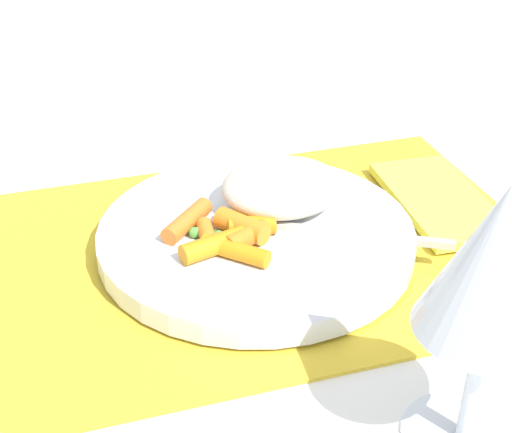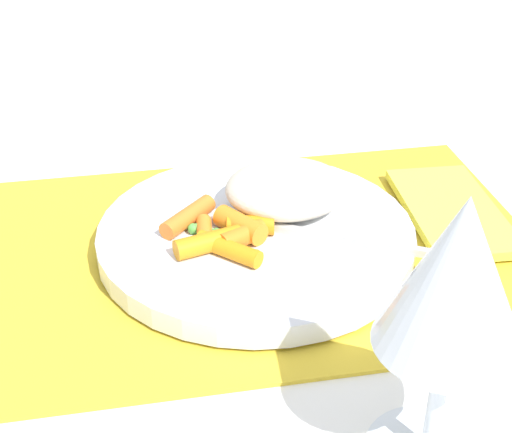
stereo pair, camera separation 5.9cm
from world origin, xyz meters
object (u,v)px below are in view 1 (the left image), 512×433
Objects in this scene: rice_mound at (282,187)px; fork at (305,229)px; plate at (256,237)px; napkin at (439,200)px; wine_glass at (496,268)px; carrot_portion at (226,234)px.

rice_mound reaches higher than fork.
napkin is at bearing -174.34° from plate.
wine_glass is at bearing 96.74° from fork.
rice_mound is at bearing -146.04° from carrot_portion.
plate is 0.05m from rice_mound.
wine_glass reaches higher than fork.
carrot_portion reaches higher than fork.
rice_mound reaches higher than napkin.
fork is (-0.03, 0.02, 0.01)m from plate.
fork is (-0.06, 0.00, -0.00)m from carrot_portion.
carrot_portion is 0.68× the size of napkin.
plate is at bearing 39.86° from rice_mound.
wine_glass is 1.17× the size of napkin.
wine_glass is (-0.02, 0.20, 0.09)m from fork.
napkin is (-0.20, -0.03, -0.02)m from carrot_portion.
rice_mound is 0.05m from fork.
plate is at bearing 5.66° from napkin.
plate is 0.04m from carrot_portion.
napkin is (-0.14, -0.04, -0.02)m from fork.
carrot_portion reaches higher than napkin.
plate is 0.25m from wine_glass.
carrot_portion is at bearing 26.65° from plate.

